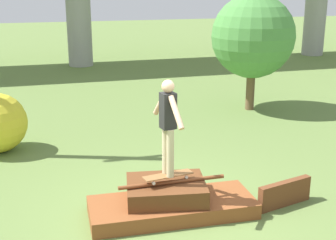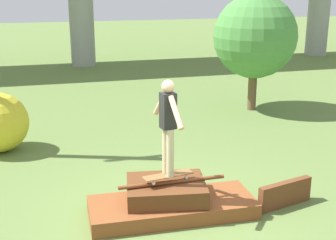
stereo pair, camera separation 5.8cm
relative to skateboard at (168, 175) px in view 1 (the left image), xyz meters
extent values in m
plane|color=olive|center=(0.06, -0.04, -0.69)|extent=(80.00, 80.00, 0.00)
cube|color=brown|center=(0.06, -0.04, -0.56)|extent=(2.77, 1.14, 0.25)
cube|color=#5B3319|center=(-0.02, 0.06, -0.29)|extent=(1.45, 1.21, 0.31)
cylinder|color=brown|center=(0.06, -0.04, -0.11)|extent=(1.79, 0.06, 0.06)
cube|color=brown|center=(2.01, -0.26, -0.47)|extent=(1.09, 0.39, 0.44)
cube|color=brown|center=(0.00, 0.00, 0.01)|extent=(0.86, 0.34, 0.01)
cylinder|color=silver|center=(0.28, 0.13, -0.05)|extent=(0.06, 0.04, 0.05)
cylinder|color=silver|center=(0.30, -0.04, -0.05)|extent=(0.06, 0.04, 0.05)
cylinder|color=silver|center=(-0.30, 0.04, -0.05)|extent=(0.06, 0.04, 0.05)
cylinder|color=silver|center=(-0.28, -0.13, -0.05)|extent=(0.06, 0.04, 0.05)
cylinder|color=#C6B78E|center=(-0.01, 0.08, 0.41)|extent=(0.12, 0.12, 0.79)
cylinder|color=#C6B78E|center=(0.01, -0.08, 0.41)|extent=(0.12, 0.12, 0.79)
cube|color=black|center=(0.00, 0.00, 1.10)|extent=(0.25, 0.24, 0.57)
sphere|color=tan|center=(0.00, 0.00, 1.48)|extent=(0.20, 0.20, 0.20)
cylinder|color=tan|center=(-0.05, 0.29, 1.14)|extent=(0.16, 0.45, 0.47)
cylinder|color=tan|center=(0.05, -0.29, 1.14)|extent=(0.16, 0.45, 0.47)
cylinder|color=brown|center=(4.20, 5.73, -0.11)|extent=(0.25, 0.25, 1.16)
sphere|color=#4C8E42|center=(4.20, 5.73, 1.51)|extent=(2.43, 2.43, 2.43)
camera|label=1|loc=(-1.92, -6.78, 3.04)|focal=50.00mm
camera|label=2|loc=(-1.87, -6.79, 3.04)|focal=50.00mm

